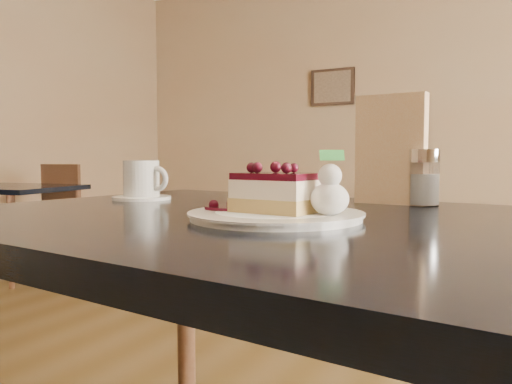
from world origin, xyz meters
The scene contains 10 objects.
main_table centered at (0.03, 0.40, 0.73)m, with size 1.39×1.01×0.82m.
dessert_plate centered at (0.02, 0.34, 0.82)m, with size 0.28×0.28×0.01m, color white.
cheesecake_slice centered at (0.02, 0.34, 0.86)m, with size 0.14×0.11×0.07m.
whipped_cream centered at (0.11, 0.34, 0.85)m, with size 0.06×0.06×0.05m.
berry_sauce centered at (-0.07, 0.35, 0.83)m, with size 0.09×0.09×0.01m, color black.
coffee_set centered at (-0.44, 0.54, 0.86)m, with size 0.15×0.14×0.10m.
menu_card centered at (0.12, 0.71, 0.94)m, with size 0.15×0.03×0.24m, color white.
sugar_shaker centered at (0.20, 0.70, 0.88)m, with size 0.07×0.07×0.12m.
napkin_stack centered at (-0.09, 0.74, 0.84)m, with size 0.13×0.13×0.05m, color white.
bg_table_far_left centered at (-3.13, 2.13, 0.06)m, with size 1.02×1.69×1.12m.
Camera 1 is at (0.38, -0.40, 0.92)m, focal length 35.00 mm.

